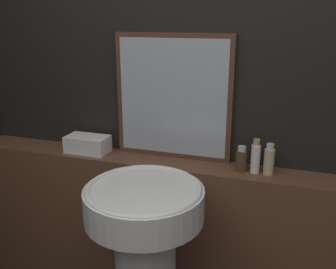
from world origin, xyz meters
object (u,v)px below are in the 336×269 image
Objects in this scene: pedestal_sink at (145,259)px; mirror at (173,98)px; conditioner_bottle at (256,157)px; lotion_bottle at (269,160)px; shampoo_bottle at (241,160)px; towel_stack at (88,144)px.

mirror is at bearing 93.90° from pedestal_sink.
lotion_bottle is (0.06, 0.00, -0.01)m from conditioner_bottle.
mirror is 3.80× the size of conditioner_bottle.
lotion_bottle is at bearing 41.52° from pedestal_sink.
shampoo_bottle is at bearing -12.26° from mirror.
pedestal_sink is at bearing -86.10° from mirror.
shampoo_bottle is at bearing -0.00° from towel_stack.
lotion_bottle is (0.13, 0.00, 0.01)m from shampoo_bottle.
mirror is at bearing 169.54° from conditioner_bottle.
pedestal_sink is 0.80m from mirror.
mirror reaches higher than pedestal_sink.
conditioner_bottle is at bearing -0.00° from towel_stack.
conditioner_bottle is at bearing 0.00° from shampoo_bottle.
pedestal_sink is at bearing -129.25° from shampoo_bottle.
mirror is 0.55m from towel_stack.
conditioner_bottle is 0.06m from lotion_bottle.
lotion_bottle is at bearing 0.00° from shampoo_bottle.
towel_stack is 0.84m from shampoo_bottle.
towel_stack is at bearing 180.00° from conditioner_bottle.
towel_stack is 0.97m from lotion_bottle.
mirror is (-0.03, 0.50, 0.62)m from pedestal_sink.
mirror is 0.51m from conditioner_bottle.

